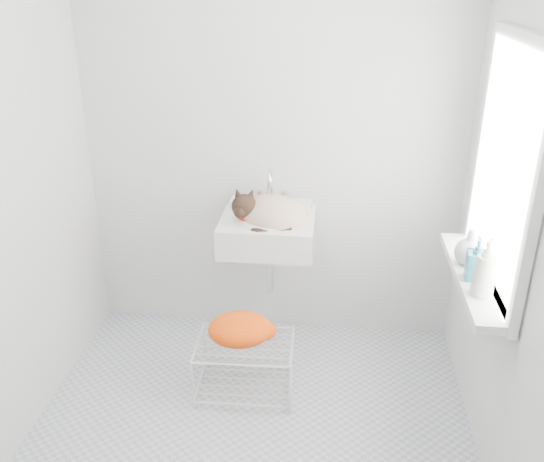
# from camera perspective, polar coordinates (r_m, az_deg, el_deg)

# --- Properties ---
(floor) EXTENTS (2.20, 2.00, 0.02)m
(floor) POSITION_cam_1_polar(r_m,az_deg,el_deg) (3.09, -2.09, -18.97)
(floor) COLOR silver
(floor) RESTS_ON ground
(back_wall) EXTENTS (2.20, 0.02, 2.50)m
(back_wall) POSITION_cam_1_polar(r_m,az_deg,el_deg) (3.36, 0.03, 9.32)
(back_wall) COLOR silver
(back_wall) RESTS_ON ground
(right_wall) EXTENTS (0.02, 2.00, 2.50)m
(right_wall) POSITION_cam_1_polar(r_m,az_deg,el_deg) (2.50, 23.24, 1.99)
(right_wall) COLOR silver
(right_wall) RESTS_ON ground
(window_glass) EXTENTS (0.01, 0.80, 1.00)m
(window_glass) POSITION_cam_1_polar(r_m,az_deg,el_deg) (2.65, 22.16, 5.65)
(window_glass) COLOR white
(window_glass) RESTS_ON right_wall
(window_frame) EXTENTS (0.04, 0.90, 1.10)m
(window_frame) POSITION_cam_1_polar(r_m,az_deg,el_deg) (2.64, 21.85, 5.67)
(window_frame) COLOR white
(window_frame) RESTS_ON right_wall
(windowsill) EXTENTS (0.16, 0.88, 0.04)m
(windowsill) POSITION_cam_1_polar(r_m,az_deg,el_deg) (2.82, 19.06, -4.28)
(windowsill) COLOR white
(windowsill) RESTS_ON right_wall
(sink) EXTENTS (0.52, 0.45, 0.21)m
(sink) POSITION_cam_1_polar(r_m,az_deg,el_deg) (3.24, -0.42, 1.29)
(sink) COLOR white
(sink) RESTS_ON back_wall
(faucet) EXTENTS (0.19, 0.13, 0.19)m
(faucet) POSITION_cam_1_polar(r_m,az_deg,el_deg) (3.36, -0.07, 4.68)
(faucet) COLOR silver
(faucet) RESTS_ON sink
(cat) EXTENTS (0.41, 0.33, 0.25)m
(cat) POSITION_cam_1_polar(r_m,az_deg,el_deg) (3.21, -0.21, 1.80)
(cat) COLOR #C0AC8C
(cat) RESTS_ON sink
(wire_rack) EXTENTS (0.51, 0.37, 0.30)m
(wire_rack) POSITION_cam_1_polar(r_m,az_deg,el_deg) (3.24, -2.67, -13.09)
(wire_rack) COLOR silver
(wire_rack) RESTS_ON floor
(towel) EXTENTS (0.38, 0.30, 0.14)m
(towel) POSITION_cam_1_polar(r_m,az_deg,el_deg) (3.16, -3.15, -10.19)
(towel) COLOR #CF8000
(towel) RESTS_ON wire_rack
(bottle_a) EXTENTS (0.11, 0.11, 0.21)m
(bottle_a) POSITION_cam_1_polar(r_m,az_deg,el_deg) (2.65, 19.73, -5.88)
(bottle_a) COLOR silver
(bottle_a) RESTS_ON windowsill
(bottle_b) EXTENTS (0.10, 0.10, 0.19)m
(bottle_b) POSITION_cam_1_polar(r_m,az_deg,el_deg) (2.77, 19.12, -4.42)
(bottle_b) COLOR #1E5F70
(bottle_b) RESTS_ON windowsill
(bottle_c) EXTENTS (0.16, 0.16, 0.17)m
(bottle_c) POSITION_cam_1_polar(r_m,az_deg,el_deg) (2.89, 18.55, -3.02)
(bottle_c) COLOR silver
(bottle_c) RESTS_ON windowsill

